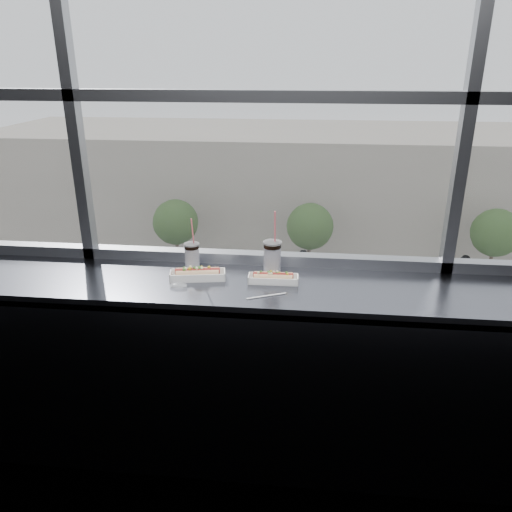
# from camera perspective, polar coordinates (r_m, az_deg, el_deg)

# --- Properties ---
(wall_back_lower) EXTENTS (6.00, 0.00, 6.00)m
(wall_back_lower) POSITION_cam_1_polar(r_m,az_deg,el_deg) (3.07, 0.64, -10.35)
(wall_back_lower) COLOR black
(wall_back_lower) RESTS_ON ground
(window_glass) EXTENTS (6.00, 0.00, 6.00)m
(window_glass) POSITION_cam_1_polar(r_m,az_deg,el_deg) (2.63, 0.86, 24.38)
(window_glass) COLOR silver
(window_glass) RESTS_ON ground
(window_mullions) EXTENTS (6.00, 0.08, 2.40)m
(window_mullions) POSITION_cam_1_polar(r_m,az_deg,el_deg) (2.61, 0.82, 24.40)
(window_mullions) COLOR gray
(window_mullions) RESTS_ON ground
(counter) EXTENTS (6.00, 0.55, 0.06)m
(counter) POSITION_cam_1_polar(r_m,az_deg,el_deg) (2.58, 0.10, -3.73)
(counter) COLOR slate
(counter) RESTS_ON ground
(counter_fascia) EXTENTS (6.00, 0.04, 1.04)m
(counter_fascia) POSITION_cam_1_polar(r_m,az_deg,el_deg) (2.63, -0.52, -16.41)
(counter_fascia) COLOR slate
(counter_fascia) RESTS_ON ground
(hotdog_tray_left) EXTENTS (0.30, 0.14, 0.07)m
(hotdog_tray_left) POSITION_cam_1_polar(r_m,az_deg,el_deg) (2.62, -6.69, -2.04)
(hotdog_tray_left) COLOR white
(hotdog_tray_left) RESTS_ON counter
(hotdog_tray_right) EXTENTS (0.26, 0.09, 0.06)m
(hotdog_tray_right) POSITION_cam_1_polar(r_m,az_deg,el_deg) (2.57, 1.98, -2.49)
(hotdog_tray_right) COLOR white
(hotdog_tray_right) RESTS_ON counter
(soda_cup_left) EXTENTS (0.08, 0.08, 0.31)m
(soda_cup_left) POSITION_cam_1_polar(r_m,az_deg,el_deg) (2.69, -7.32, -0.01)
(soda_cup_left) COLOR white
(soda_cup_left) RESTS_ON counter
(soda_cup_right) EXTENTS (0.10, 0.10, 0.36)m
(soda_cup_right) POSITION_cam_1_polar(r_m,az_deg,el_deg) (2.62, 1.87, -0.11)
(soda_cup_right) COLOR white
(soda_cup_right) RESTS_ON counter
(loose_straw) EXTENTS (0.19, 0.09, 0.01)m
(loose_straw) POSITION_cam_1_polar(r_m,az_deg,el_deg) (2.42, 1.19, -4.58)
(loose_straw) COLOR white
(loose_straw) RESTS_ON counter
(wrapper) EXTENTS (0.10, 0.07, 0.02)m
(wrapper) POSITION_cam_1_polar(r_m,az_deg,el_deg) (2.54, -8.88, -3.34)
(wrapper) COLOR silver
(wrapper) RESTS_ON counter
(plaza_ground) EXTENTS (120.00, 120.00, 0.00)m
(plaza_ground) POSITION_cam_1_polar(r_m,az_deg,el_deg) (47.94, 5.66, 5.50)
(plaza_ground) COLOR #A8A8A8
(plaza_ground) RESTS_ON ground
(street_asphalt) EXTENTS (80.00, 10.00, 0.06)m
(street_asphalt) POSITION_cam_1_polar(r_m,az_deg,el_deg) (26.14, 4.85, -8.71)
(street_asphalt) COLOR black
(street_asphalt) RESTS_ON plaza_ground
(far_sidewalk) EXTENTS (80.00, 6.00, 0.04)m
(far_sidewalk) POSITION_cam_1_polar(r_m,az_deg,el_deg) (33.30, 5.24, -1.80)
(far_sidewalk) COLOR #A8A8A8
(far_sidewalk) RESTS_ON plaza_ground
(far_building) EXTENTS (50.00, 14.00, 8.00)m
(far_building) POSITION_cam_1_polar(r_m,az_deg,el_deg) (41.62, 5.74, 8.72)
(far_building) COLOR gray
(far_building) RESTS_ON plaza_ground
(car_far_a) EXTENTS (3.21, 6.83, 2.22)m
(car_far_a) POSITION_cam_1_polar(r_m,az_deg,el_deg) (30.35, -10.34, -2.11)
(car_far_a) COLOR black
(car_far_a) RESTS_ON street_asphalt
(car_near_b) EXTENTS (3.17, 6.90, 2.25)m
(car_near_b) POSITION_cam_1_polar(r_m,az_deg,el_deg) (23.12, -11.93, -10.19)
(car_near_b) COLOR black
(car_near_b) RESTS_ON street_asphalt
(car_near_d) EXTENTS (2.66, 6.07, 2.00)m
(car_near_d) POSITION_cam_1_polar(r_m,az_deg,el_deg) (23.78, 26.82, -11.67)
(car_near_d) COLOR #B9BB97
(car_near_d) RESTS_ON street_asphalt
(car_far_b) EXTENTS (3.03, 6.05, 1.94)m
(car_far_b) POSITION_cam_1_polar(r_m,az_deg,el_deg) (29.31, 9.68, -3.25)
(car_far_b) COLOR maroon
(car_far_b) RESTS_ON street_asphalt
(pedestrian_b) EXTENTS (0.98, 0.73, 2.20)m
(pedestrian_b) POSITION_cam_1_polar(r_m,az_deg,el_deg) (32.13, 5.38, -0.54)
(pedestrian_b) COLOR #66605B
(pedestrian_b) RESTS_ON far_sidewalk
(pedestrian_d) EXTENTS (0.73, 0.97, 2.18)m
(pedestrian_d) POSITION_cam_1_polar(r_m,az_deg,el_deg) (33.79, 22.74, -1.08)
(pedestrian_d) COLOR #66605B
(pedestrian_d) RESTS_ON far_sidewalk
(pedestrian_a) EXTENTS (0.92, 0.69, 2.07)m
(pedestrian_a) POSITION_cam_1_polar(r_m,az_deg,el_deg) (33.02, -7.55, -0.13)
(pedestrian_a) COLOR #66605B
(pedestrian_a) RESTS_ON far_sidewalk
(tree_left) EXTENTS (3.01, 3.01, 4.70)m
(tree_left) POSITION_cam_1_polar(r_m,az_deg,el_deg) (33.32, -9.17, 3.84)
(tree_left) COLOR #47382B
(tree_left) RESTS_ON far_sidewalk
(tree_center) EXTENTS (3.02, 3.02, 4.72)m
(tree_center) POSITION_cam_1_polar(r_m,az_deg,el_deg) (32.18, 6.19, 3.37)
(tree_center) COLOR #47382B
(tree_center) RESTS_ON far_sidewalk
(tree_right) EXTENTS (3.01, 3.01, 4.70)m
(tree_right) POSITION_cam_1_polar(r_m,az_deg,el_deg) (34.21, 25.72, 2.40)
(tree_right) COLOR #47382B
(tree_right) RESTS_ON far_sidewalk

